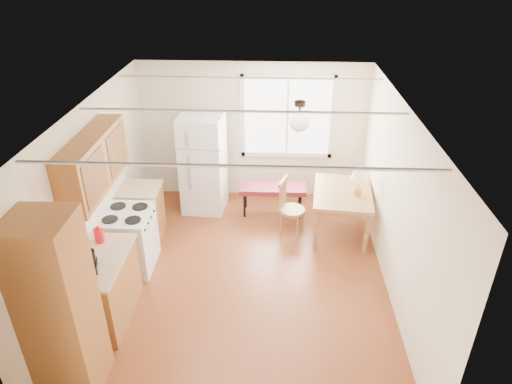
# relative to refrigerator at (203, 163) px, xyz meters

# --- Properties ---
(room_shell) EXTENTS (4.60, 5.60, 2.62)m
(room_shell) POSITION_rel_refrigerator_xyz_m (0.84, -1.95, 0.38)
(room_shell) COLOR #5B2712
(room_shell) RESTS_ON ground
(kitchen_run) EXTENTS (0.65, 3.40, 2.20)m
(kitchen_run) POSITION_rel_refrigerator_xyz_m (-0.88, -2.59, -0.03)
(kitchen_run) COLOR brown
(kitchen_run) RESTS_ON ground
(window_unit) EXTENTS (1.64, 0.05, 1.51)m
(window_unit) POSITION_rel_refrigerator_xyz_m (1.44, 0.52, 0.68)
(window_unit) COLOR white
(window_unit) RESTS_ON room_shell
(pendant_light) EXTENTS (0.26, 0.26, 0.40)m
(pendant_light) POSITION_rel_refrigerator_xyz_m (1.54, -1.55, 1.36)
(pendant_light) COLOR #322316
(pendant_light) RESTS_ON room_shell
(refrigerator) EXTENTS (0.77, 0.78, 1.74)m
(refrigerator) POSITION_rel_refrigerator_xyz_m (0.00, 0.00, 0.00)
(refrigerator) COLOR white
(refrigerator) RESTS_ON ground
(bench) EXTENTS (1.15, 0.43, 0.53)m
(bench) POSITION_rel_refrigerator_xyz_m (1.21, -0.15, -0.40)
(bench) COLOR maroon
(bench) RESTS_ON ground
(dining_table) EXTENTS (1.02, 1.29, 0.75)m
(dining_table) POSITION_rel_refrigerator_xyz_m (2.33, -0.69, -0.22)
(dining_table) COLOR olive
(dining_table) RESTS_ON ground
(chair) EXTENTS (0.46, 0.45, 0.94)m
(chair) POSITION_rel_refrigerator_xyz_m (1.45, -0.73, -0.34)
(chair) COLOR olive
(chair) RESTS_ON ground
(table_lamp) EXTENTS (0.27, 0.27, 0.46)m
(table_lamp) POSITION_rel_refrigerator_xyz_m (2.54, -0.79, 0.22)
(table_lamp) COLOR gold
(table_lamp) RESTS_ON dining_table
(coffee_maker) EXTENTS (0.27, 0.31, 0.40)m
(coffee_maker) POSITION_rel_refrigerator_xyz_m (-0.88, -3.03, 0.17)
(coffee_maker) COLOR black
(coffee_maker) RESTS_ON kitchen_run
(kettle) EXTENTS (0.12, 0.12, 0.23)m
(kettle) POSITION_rel_refrigerator_xyz_m (-0.95, -2.44, 0.12)
(kettle) COLOR red
(kettle) RESTS_ON kitchen_run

